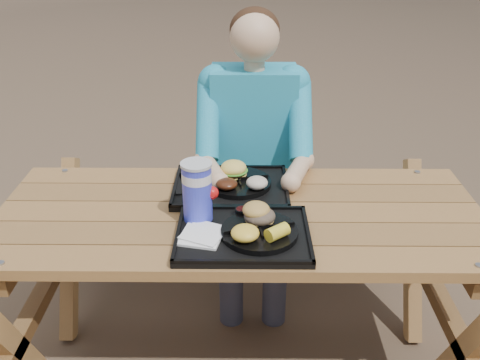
{
  "coord_description": "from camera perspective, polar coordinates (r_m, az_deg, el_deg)",
  "views": [
    {
      "loc": [
        0.01,
        -1.71,
        1.74
      ],
      "look_at": [
        0.0,
        0.0,
        0.88
      ],
      "focal_mm": 40.0,
      "sensor_mm": 36.0,
      "label": 1
    }
  ],
  "objects": [
    {
      "name": "plate_far",
      "position": [
        2.12,
        -0.17,
        -0.27
      ],
      "size": [
        0.26,
        0.26,
        0.02
      ],
      "primitive_type": "cylinder",
      "color": "black",
      "rests_on": "tray_far"
    },
    {
      "name": "tray_near",
      "position": [
        1.81,
        0.33,
        -6.0
      ],
      "size": [
        0.45,
        0.35,
        0.02
      ],
      "primitive_type": "cube",
      "color": "black",
      "rests_on": "picnic_table"
    },
    {
      "name": "condiment_bbq",
      "position": [
        1.9,
        0.23,
        -3.47
      ],
      "size": [
        0.05,
        0.05,
        0.03
      ],
      "primitive_type": "cylinder",
      "color": "black",
      "rests_on": "tray_near"
    },
    {
      "name": "diner",
      "position": [
        2.53,
        1.4,
        0.94
      ],
      "size": [
        0.48,
        0.84,
        1.28
      ],
      "primitive_type": null,
      "color": "teal",
      "rests_on": "ground"
    },
    {
      "name": "cutlery_far",
      "position": [
        2.14,
        -5.8,
        -0.29
      ],
      "size": [
        0.08,
        0.18,
        0.01
      ],
      "primitive_type": "cube",
      "rotation": [
        0.0,
        0.0,
        0.27
      ],
      "color": "black",
      "rests_on": "tray_far"
    },
    {
      "name": "plate_near",
      "position": [
        1.8,
        2.09,
        -5.55
      ],
      "size": [
        0.26,
        0.26,
        0.02
      ],
      "primitive_type": "cylinder",
      "color": "black",
      "rests_on": "tray_near"
    },
    {
      "name": "tray_far",
      "position": [
        2.12,
        -0.98,
        -0.88
      ],
      "size": [
        0.45,
        0.35,
        0.02
      ],
      "primitive_type": "cube",
      "color": "black",
      "rests_on": "picnic_table"
    },
    {
      "name": "napkin_stack",
      "position": [
        1.79,
        -4.15,
        -5.91
      ],
      "size": [
        0.16,
        0.16,
        0.02
      ],
      "primitive_type": "cube",
      "rotation": [
        0.0,
        0.0,
        -0.21
      ],
      "color": "white",
      "rests_on": "tray_near"
    },
    {
      "name": "burger",
      "position": [
        2.13,
        -0.69,
        1.64
      ],
      "size": [
        0.11,
        0.11,
        0.09
      ],
      "primitive_type": null,
      "color": "#EFCA54",
      "rests_on": "plate_far"
    },
    {
      "name": "mac_cheese",
      "position": [
        1.73,
        0.55,
        -5.68
      ],
      "size": [
        0.09,
        0.09,
        0.05
      ],
      "primitive_type": "ellipsoid",
      "color": "yellow",
      "rests_on": "plate_near"
    },
    {
      "name": "corn_cob",
      "position": [
        1.74,
        3.99,
        -5.57
      ],
      "size": [
        0.11,
        0.11,
        0.05
      ],
      "primitive_type": null,
      "rotation": [
        0.0,
        0.0,
        0.68
      ],
      "color": "yellow",
      "rests_on": "plate_near"
    },
    {
      "name": "condiment_mustard",
      "position": [
        1.91,
        1.99,
        -3.4
      ],
      "size": [
        0.05,
        0.05,
        0.03
      ],
      "primitive_type": "cylinder",
      "color": "gold",
      "rests_on": "tray_near"
    },
    {
      "name": "potato_salad",
      "position": [
        2.04,
        1.82,
        -0.29
      ],
      "size": [
        0.08,
        0.08,
        0.05
      ],
      "primitive_type": "ellipsoid",
      "color": "beige",
      "rests_on": "plate_far"
    },
    {
      "name": "baked_beans",
      "position": [
        2.04,
        -1.42,
        -0.41
      ],
      "size": [
        0.08,
        0.08,
        0.04
      ],
      "primitive_type": "ellipsoid",
      "color": "#421D0D",
      "rests_on": "plate_far"
    },
    {
      "name": "soda_cup",
      "position": [
        1.85,
        -4.58,
        -1.36
      ],
      "size": [
        0.1,
        0.1,
        0.21
      ],
      "primitive_type": "cylinder",
      "color": "#1C27D9",
      "rests_on": "tray_near"
    },
    {
      "name": "picnic_table",
      "position": [
        2.19,
        0.0,
        -11.91
      ],
      "size": [
        1.8,
        1.49,
        0.75
      ],
      "primitive_type": null,
      "color": "#999999",
      "rests_on": "ground"
    },
    {
      "name": "sandwich",
      "position": [
        1.81,
        2.13,
        -3.02
      ],
      "size": [
        0.1,
        0.1,
        0.1
      ],
      "primitive_type": null,
      "color": "#BB8D42",
      "rests_on": "plate_near"
    }
  ]
}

